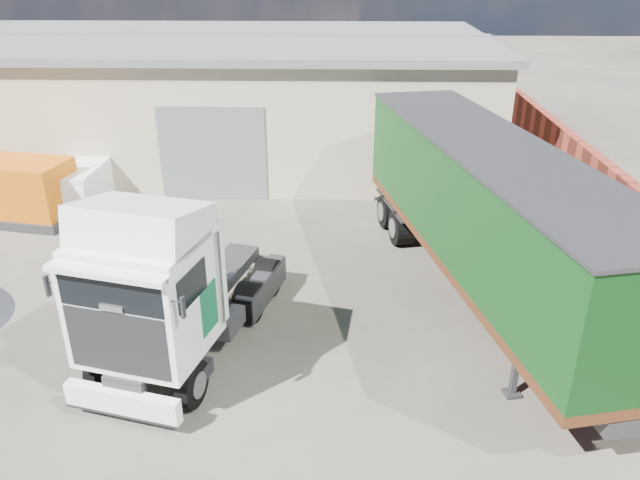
{
  "coord_description": "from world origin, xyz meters",
  "views": [
    {
      "loc": [
        2.68,
        -12.48,
        8.84
      ],
      "look_at": [
        2.24,
        3.0,
        1.56
      ],
      "focal_mm": 35.0,
      "sensor_mm": 36.0,
      "label": 1
    }
  ],
  "objects_px": {
    "box_trailer": "(486,207)",
    "orange_skip": "(24,195)",
    "tractor_unit": "(167,294)",
    "panel_van": "(83,184)"
  },
  "relations": [
    {
      "from": "box_trailer",
      "to": "orange_skip",
      "type": "relative_size",
      "value": 3.52
    },
    {
      "from": "panel_van",
      "to": "orange_skip",
      "type": "xyz_separation_m",
      "value": [
        -1.59,
        -1.4,
        0.09
      ]
    },
    {
      "from": "tractor_unit",
      "to": "panel_van",
      "type": "xyz_separation_m",
      "value": [
        -5.71,
        9.73,
        -1.0
      ]
    },
    {
      "from": "box_trailer",
      "to": "orange_skip",
      "type": "bearing_deg",
      "value": 149.97
    },
    {
      "from": "box_trailer",
      "to": "panel_van",
      "type": "distance_m",
      "value": 14.9
    },
    {
      "from": "tractor_unit",
      "to": "orange_skip",
      "type": "xyz_separation_m",
      "value": [
        -7.3,
        8.32,
        -0.91
      ]
    },
    {
      "from": "panel_van",
      "to": "orange_skip",
      "type": "bearing_deg",
      "value": -137.73
    },
    {
      "from": "tractor_unit",
      "to": "panel_van",
      "type": "height_order",
      "value": "tractor_unit"
    },
    {
      "from": "box_trailer",
      "to": "tractor_unit",
      "type": "bearing_deg",
      "value": -167.88
    },
    {
      "from": "orange_skip",
      "to": "box_trailer",
      "type": "bearing_deg",
      "value": -7.71
    }
  ]
}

